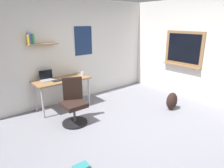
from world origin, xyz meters
TOP-DOWN VIEW (x-y plane):
  - ground_plane at (0.00, 0.00)m, footprint 5.20×5.20m
  - wall_back at (-0.00, 2.45)m, footprint 5.00×0.30m
  - wall_right at (2.45, 0.03)m, footprint 0.22×5.00m
  - desk at (-0.56, 2.07)m, footprint 1.31×0.59m
  - office_chair at (-0.73, 1.23)m, footprint 0.54×0.56m
  - laptop at (-0.85, 2.22)m, footprint 0.31×0.21m
  - keyboard at (-0.62, 2.00)m, footprint 0.37×0.13m
  - computer_mouse at (-0.34, 2.00)m, footprint 0.10×0.06m
  - coffee_mug at (-0.00, 2.05)m, footprint 0.08×0.08m
  - backpack at (1.40, 0.31)m, footprint 0.32×0.22m

SIDE VIEW (x-z plane):
  - ground_plane at x=0.00m, z-range 0.00..0.00m
  - backpack at x=1.40m, z-range 0.00..0.43m
  - office_chair at x=-0.73m, z-range -0.07..0.88m
  - desk at x=-0.56m, z-range 0.28..1.01m
  - keyboard at x=-0.62m, z-range 0.73..0.75m
  - computer_mouse at x=-0.34m, z-range 0.73..0.76m
  - coffee_mug at x=0.00m, z-range 0.73..0.82m
  - laptop at x=-0.85m, z-range 0.67..0.90m
  - wall_right at x=2.45m, z-range 0.00..2.60m
  - wall_back at x=0.00m, z-range 0.00..2.60m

